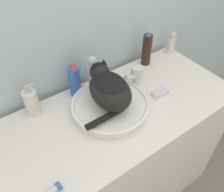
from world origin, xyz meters
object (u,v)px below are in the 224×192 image
Objects in this scene: faucet at (135,76)px; deodorant_stick at (171,43)px; spray_bottle_trigger at (75,81)px; soap_bar at (160,93)px; hairspray_can_black at (147,49)px; cat at (109,88)px; lotion_bottle_white at (93,72)px; soap_pump_bottle at (32,102)px.

faucet is 0.98× the size of deodorant_stick.
spray_bottle_trigger reaches higher than soap_bar.
hairspray_can_black is at bearing 64.02° from soap_bar.
hairspray_can_black reaches higher than soap_bar.
spray_bottle_trigger is (-0.68, -0.00, 0.02)m from deodorant_stick.
hairspray_can_black is 0.29m from soap_bar.
lotion_bottle_white is at bearing -4.35° from cat.
deodorant_stick is 0.68m from spray_bottle_trigger.
soap_bar is (-0.33, -0.25, -0.06)m from deodorant_stick.
deodorant_stick is at bearing -68.16° from cat.
soap_bar is at bearing -142.42° from deodorant_stick.
soap_pump_bottle reaches higher than soap_bar.
cat reaches higher than soap_pump_bottle.
spray_bottle_trigger is at bearing -42.06° from faucet.
hairspray_can_black is (-0.21, 0.00, 0.03)m from deodorant_stick.
faucet is 0.31m from spray_bottle_trigger.
lotion_bottle_white reaches higher than deodorant_stick.
faucet is 0.23m from hairspray_can_black.
deodorant_stick is (0.39, 0.13, -0.00)m from faucet.
lotion_bottle_white is 0.36m from soap_bar.
lotion_bottle_white is 1.33× the size of deodorant_stick.
soap_pump_bottle is 0.89× the size of spray_bottle_trigger.
lotion_bottle_white reaches higher than faucet.
lotion_bottle_white is (0.03, 0.19, -0.04)m from cat.
soap_pump_bottle is (-0.90, -0.00, -0.00)m from deodorant_stick.
faucet is at bearing -13.92° from soap_pump_bottle.
soap_bar is at bearing -115.98° from hairspray_can_black.
deodorant_stick is 0.90m from soap_pump_bottle.
soap_bar is (0.24, -0.25, -0.08)m from lotion_bottle_white.
cat reaches higher than hairspray_can_black.
lotion_bottle_white is at bearing -180.00° from deodorant_stick.
lotion_bottle_white is at bearing 0.00° from soap_pump_bottle.
faucet is at bearing -162.14° from deodorant_stick.
faucet is 0.74× the size of spray_bottle_trigger.
cat is at bearing -2.40° from faucet.
cat is 0.44m from hairspray_can_black.
hairspray_can_black is at bearing 0.00° from spray_bottle_trigger.
lotion_bottle_white is 0.33m from soap_pump_bottle.
soap_pump_bottle is at bearing -180.00° from spray_bottle_trigger.
deodorant_stick is at bearing 0.00° from spray_bottle_trigger.
cat is 0.21m from spray_bottle_trigger.
soap_pump_bottle is at bearing 63.27° from cat.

